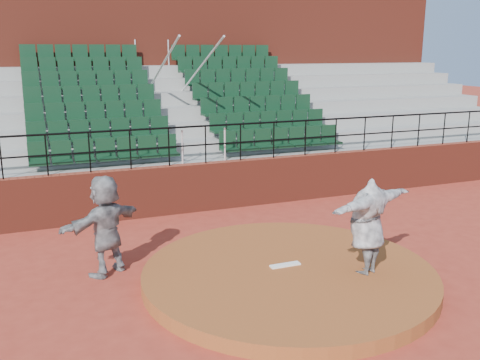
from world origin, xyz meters
name	(u,v)px	position (x,y,z in m)	size (l,w,h in m)	color
ground	(288,281)	(0.00, 0.00, 0.00)	(90.00, 90.00, 0.00)	#9C3323
pitchers_mound	(288,275)	(0.00, 0.00, 0.12)	(5.50, 5.50, 0.25)	brown
pitching_rubber	(285,265)	(0.00, 0.15, 0.27)	(0.60, 0.15, 0.03)	white
boundary_wall	(206,186)	(0.00, 5.00, 0.65)	(24.00, 0.30, 1.30)	maroon
wall_railing	(205,136)	(0.00, 5.00, 2.03)	(24.04, 0.05, 1.03)	black
seating_deck	(172,137)	(0.00, 8.64, 1.45)	(24.00, 5.97, 4.63)	gray
press_box_facade	(144,68)	(0.00, 12.60, 3.55)	(24.00, 3.00, 7.10)	maroon
pitcher	(368,226)	(1.24, -0.67, 1.15)	(2.20, 0.60, 1.79)	black
fielder	(106,225)	(-3.12, 1.63, 0.99)	(1.83, 0.58, 1.97)	black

